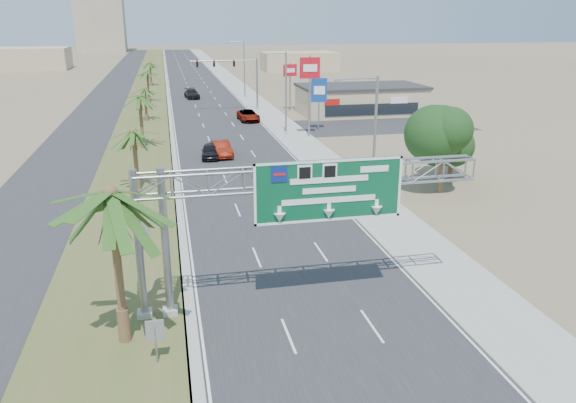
{
  "coord_description": "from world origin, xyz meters",
  "views": [
    {
      "loc": [
        -6.75,
        -14.79,
        13.71
      ],
      "look_at": [
        -0.57,
        13.68,
        4.2
      ],
      "focal_mm": 35.0,
      "sensor_mm": 36.0,
      "label": 1
    }
  ],
  "objects_px": {
    "car_left_lane": "(210,151)",
    "pole_sign_red_near": "(310,73)",
    "store_building": "(361,100)",
    "signal_mast": "(244,80)",
    "sign_gantry": "(295,189)",
    "palm_near": "(110,194)",
    "car_far": "(192,94)",
    "car_mid_lane": "(221,149)",
    "pole_sign_blue": "(319,92)",
    "pole_sign_red_far": "(290,74)",
    "car_right_lane": "(248,116)"
  },
  "relations": [
    {
      "from": "car_mid_lane",
      "to": "pole_sign_blue",
      "type": "relative_size",
      "value": 0.71
    },
    {
      "from": "store_building",
      "to": "pole_sign_blue",
      "type": "bearing_deg",
      "value": -130.3
    },
    {
      "from": "store_building",
      "to": "signal_mast",
      "type": "bearing_deg",
      "value": 160.46
    },
    {
      "from": "pole_sign_blue",
      "to": "pole_sign_red_near",
      "type": "bearing_deg",
      "value": -118.62
    },
    {
      "from": "car_left_lane",
      "to": "pole_sign_red_near",
      "type": "relative_size",
      "value": 0.45
    },
    {
      "from": "sign_gantry",
      "to": "car_far",
      "type": "xyz_separation_m",
      "value": [
        -0.99,
        78.87,
        -5.25
      ]
    },
    {
      "from": "palm_near",
      "to": "signal_mast",
      "type": "xyz_separation_m",
      "value": [
        14.37,
        63.97,
        -2.08
      ]
    },
    {
      "from": "car_left_lane",
      "to": "sign_gantry",
      "type": "bearing_deg",
      "value": -81.73
    },
    {
      "from": "palm_near",
      "to": "store_building",
      "type": "distance_m",
      "value": 66.04
    },
    {
      "from": "store_building",
      "to": "pole_sign_red_near",
      "type": "height_order",
      "value": "pole_sign_red_near"
    },
    {
      "from": "palm_near",
      "to": "car_mid_lane",
      "type": "height_order",
      "value": "palm_near"
    },
    {
      "from": "pole_sign_red_near",
      "to": "pole_sign_blue",
      "type": "relative_size",
      "value": 1.42
    },
    {
      "from": "palm_near",
      "to": "car_far",
      "type": "height_order",
      "value": "palm_near"
    },
    {
      "from": "sign_gantry",
      "to": "pole_sign_red_far",
      "type": "bearing_deg",
      "value": 77.75
    },
    {
      "from": "store_building",
      "to": "pole_sign_red_far",
      "type": "xyz_separation_m",
      "value": [
        -9.78,
        5.09,
        3.7
      ]
    },
    {
      "from": "car_left_lane",
      "to": "car_far",
      "type": "height_order",
      "value": "car_far"
    },
    {
      "from": "sign_gantry",
      "to": "palm_near",
      "type": "xyz_separation_m",
      "value": [
        -8.14,
        -1.93,
        0.87
      ]
    },
    {
      "from": "sign_gantry",
      "to": "car_far",
      "type": "height_order",
      "value": "sign_gantry"
    },
    {
      "from": "store_building",
      "to": "pole_sign_blue",
      "type": "height_order",
      "value": "pole_sign_blue"
    },
    {
      "from": "signal_mast",
      "to": "store_building",
      "type": "distance_m",
      "value": 18.08
    },
    {
      "from": "car_left_lane",
      "to": "car_right_lane",
      "type": "height_order",
      "value": "car_right_lane"
    },
    {
      "from": "sign_gantry",
      "to": "car_mid_lane",
      "type": "height_order",
      "value": "sign_gantry"
    },
    {
      "from": "car_right_lane",
      "to": "signal_mast",
      "type": "bearing_deg",
      "value": 82.56
    },
    {
      "from": "sign_gantry",
      "to": "signal_mast",
      "type": "height_order",
      "value": "signal_mast"
    },
    {
      "from": "car_far",
      "to": "car_left_lane",
      "type": "bearing_deg",
      "value": -96.48
    },
    {
      "from": "car_mid_lane",
      "to": "car_right_lane",
      "type": "height_order",
      "value": "car_mid_lane"
    },
    {
      "from": "car_far",
      "to": "pole_sign_red_far",
      "type": "relative_size",
      "value": 0.77
    },
    {
      "from": "signal_mast",
      "to": "pole_sign_red_near",
      "type": "relative_size",
      "value": 1.07
    },
    {
      "from": "store_building",
      "to": "car_mid_lane",
      "type": "xyz_separation_m",
      "value": [
        -23.38,
        -23.3,
        -1.2
      ]
    },
    {
      "from": "pole_sign_red_near",
      "to": "car_mid_lane",
      "type": "bearing_deg",
      "value": -146.21
    },
    {
      "from": "store_building",
      "to": "car_left_lane",
      "type": "distance_m",
      "value": 34.31
    },
    {
      "from": "signal_mast",
      "to": "car_right_lane",
      "type": "xyz_separation_m",
      "value": [
        -0.7,
        -8.74,
        -4.08
      ]
    },
    {
      "from": "car_right_lane",
      "to": "pole_sign_red_far",
      "type": "bearing_deg",
      "value": 42.59
    },
    {
      "from": "signal_mast",
      "to": "pole_sign_red_far",
      "type": "xyz_separation_m",
      "value": [
        7.04,
        -0.88,
        0.85
      ]
    },
    {
      "from": "store_building",
      "to": "car_left_lane",
      "type": "xyz_separation_m",
      "value": [
        -24.6,
        -23.88,
        -1.26
      ]
    },
    {
      "from": "sign_gantry",
      "to": "palm_near",
      "type": "relative_size",
      "value": 2.01
    },
    {
      "from": "signal_mast",
      "to": "car_far",
      "type": "bearing_deg",
      "value": 113.24
    },
    {
      "from": "signal_mast",
      "to": "car_left_lane",
      "type": "height_order",
      "value": "signal_mast"
    },
    {
      "from": "palm_near",
      "to": "store_building",
      "type": "xyz_separation_m",
      "value": [
        31.2,
        58.0,
        -4.93
      ]
    },
    {
      "from": "sign_gantry",
      "to": "pole_sign_red_far",
      "type": "distance_m",
      "value": 62.59
    },
    {
      "from": "car_right_lane",
      "to": "car_mid_lane",
      "type": "bearing_deg",
      "value": -108.76
    },
    {
      "from": "signal_mast",
      "to": "car_mid_lane",
      "type": "bearing_deg",
      "value": -102.62
    },
    {
      "from": "pole_sign_blue",
      "to": "pole_sign_red_far",
      "type": "relative_size",
      "value": 0.93
    },
    {
      "from": "pole_sign_red_far",
      "to": "pole_sign_blue",
      "type": "bearing_deg",
      "value": -89.54
    },
    {
      "from": "palm_near",
      "to": "signal_mast",
      "type": "height_order",
      "value": "palm_near"
    },
    {
      "from": "signal_mast",
      "to": "store_building",
      "type": "bearing_deg",
      "value": -19.54
    },
    {
      "from": "car_far",
      "to": "pole_sign_red_near",
      "type": "distance_m",
      "value": 40.89
    },
    {
      "from": "signal_mast",
      "to": "car_far",
      "type": "relative_size",
      "value": 1.84
    },
    {
      "from": "car_mid_lane",
      "to": "car_far",
      "type": "relative_size",
      "value": 0.86
    },
    {
      "from": "car_mid_lane",
      "to": "car_right_lane",
      "type": "relative_size",
      "value": 0.87
    }
  ]
}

